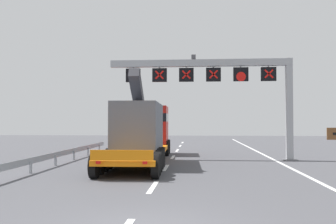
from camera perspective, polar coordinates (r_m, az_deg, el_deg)
lane_markings at (r=22.85m, az=0.28°, el=-7.77°), size 0.20×43.57×0.01m
edge_line_right at (r=20.94m, az=18.56°, el=-8.28°), size 0.20×63.00×0.01m
overhead_lane_gantry at (r=24.21m, az=8.24°, el=5.33°), size 12.11×0.90×6.89m
heavy_haul_truck_orange at (r=23.46m, az=-3.78°, el=-2.75°), size 3.38×14.13×5.30m
guardrail_left at (r=20.38m, az=-18.92°, el=-6.90°), size 0.13×24.91×0.76m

